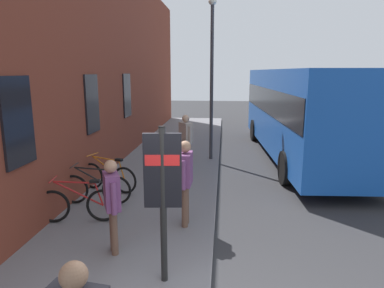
# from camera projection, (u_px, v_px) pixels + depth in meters

# --- Properties ---
(ground) EXTENTS (60.00, 60.00, 0.00)m
(ground) POSITION_uv_depth(u_px,v_px,m) (252.00, 186.00, 10.07)
(ground) COLOR #2D2D30
(sidewalk_pavement) EXTENTS (24.00, 3.50, 0.12)m
(sidewalk_pavement) POSITION_uv_depth(u_px,v_px,m) (169.00, 164.00, 12.26)
(sidewalk_pavement) COLOR slate
(sidewalk_pavement) RESTS_ON ground
(station_facade) EXTENTS (22.00, 0.65, 7.23)m
(station_facade) POSITION_uv_depth(u_px,v_px,m) (117.00, 62.00, 12.68)
(station_facade) COLOR brown
(station_facade) RESTS_ON ground
(bicycle_far_end) EXTENTS (0.48, 1.76, 0.97)m
(bicycle_far_end) POSITION_uv_depth(u_px,v_px,m) (79.00, 205.00, 7.30)
(bicycle_far_end) COLOR black
(bicycle_far_end) RESTS_ON sidewalk_pavement
(bicycle_end_of_row) EXTENTS (0.48, 1.77, 0.97)m
(bicycle_end_of_row) POSITION_uv_depth(u_px,v_px,m) (95.00, 189.00, 8.30)
(bicycle_end_of_row) COLOR black
(bicycle_end_of_row) RESTS_ON sidewalk_pavement
(bicycle_leaning_wall) EXTENTS (0.67, 1.70, 0.97)m
(bicycle_leaning_wall) POSITION_uv_depth(u_px,v_px,m) (108.00, 177.00, 9.22)
(bicycle_leaning_wall) COLOR black
(bicycle_leaning_wall) RESTS_ON sidewalk_pavement
(transit_info_sign) EXTENTS (0.14, 0.56, 2.40)m
(transit_info_sign) POSITION_uv_depth(u_px,v_px,m) (163.00, 181.00, 4.99)
(transit_info_sign) COLOR black
(transit_info_sign) RESTS_ON sidewalk_pavement
(city_bus) EXTENTS (10.62, 3.07, 3.35)m
(city_bus) POSITION_uv_depth(u_px,v_px,m) (299.00, 108.00, 13.05)
(city_bus) COLOR #1951B2
(city_bus) RESTS_ON ground
(pedestrian_crossing_street) EXTENTS (0.59, 0.43, 1.69)m
(pedestrian_crossing_street) POSITION_uv_depth(u_px,v_px,m) (112.00, 197.00, 5.93)
(pedestrian_crossing_street) COLOR brown
(pedestrian_crossing_street) RESTS_ON sidewalk_pavement
(pedestrian_near_bus) EXTENTS (0.57, 0.50, 1.79)m
(pedestrian_near_bus) POSITION_uv_depth(u_px,v_px,m) (186.00, 136.00, 11.24)
(pedestrian_near_bus) COLOR #4C724C
(pedestrian_near_bus) RESTS_ON sidewalk_pavement
(pedestrian_by_facade) EXTENTS (0.68, 0.27, 1.80)m
(pedestrian_by_facade) POSITION_uv_depth(u_px,v_px,m) (185.00, 175.00, 7.01)
(pedestrian_by_facade) COLOR brown
(pedestrian_by_facade) RESTS_ON sidewalk_pavement
(street_lamp) EXTENTS (0.28, 0.28, 5.62)m
(street_lamp) POSITION_uv_depth(u_px,v_px,m) (212.00, 67.00, 12.07)
(street_lamp) COLOR #333338
(street_lamp) RESTS_ON sidewalk_pavement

